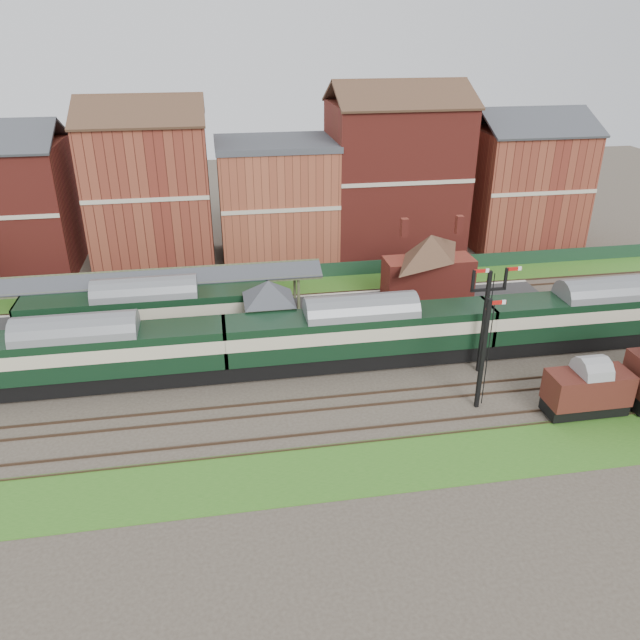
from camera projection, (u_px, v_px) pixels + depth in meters
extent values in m
plane|color=#473D33|center=(315.00, 368.00, 47.07)|extent=(160.00, 160.00, 0.00)
cube|color=#2D6619|center=(288.00, 287.00, 61.26)|extent=(90.00, 4.50, 0.06)
cube|color=#2D6619|center=(348.00, 469.00, 36.41)|extent=(90.00, 5.00, 0.06)
cube|color=#193823|center=(286.00, 273.00, 62.72)|extent=(90.00, 0.12, 1.50)
cube|color=#2D2D2D|center=(241.00, 313.00, 54.75)|extent=(55.00, 3.40, 1.00)
cube|color=#637352|center=(270.00, 337.00, 48.98)|extent=(3.40, 3.20, 2.40)
cube|color=#4E5736|center=(269.00, 312.00, 48.02)|extent=(3.60, 3.40, 2.00)
pyramid|color=#383A3F|center=(268.00, 290.00, 47.24)|extent=(5.40, 5.40, 1.60)
cube|color=maroon|center=(369.00, 331.00, 50.24)|extent=(3.00, 2.40, 2.20)
cube|color=#4C3323|center=(372.00, 318.00, 49.03)|extent=(3.20, 1.34, 0.79)
cube|color=#4C3323|center=(368.00, 311.00, 50.19)|extent=(3.20, 1.34, 0.79)
cube|color=maroon|center=(428.00, 277.00, 56.36)|extent=(8.00, 3.00, 3.50)
pyramid|color=#4C3323|center=(430.00, 247.00, 55.12)|extent=(8.10, 8.10, 2.20)
cube|color=maroon|center=(403.00, 243.00, 54.52)|extent=(0.60, 0.60, 1.60)
cube|color=maroon|center=(458.00, 240.00, 55.29)|extent=(0.60, 0.60, 1.60)
cube|color=#4E5736|center=(28.00, 310.00, 50.05)|extent=(0.22, 0.22, 3.40)
cube|color=#4E5736|center=(295.00, 280.00, 55.71)|extent=(0.22, 0.22, 3.40)
cube|color=#383A3F|center=(165.00, 278.00, 51.21)|extent=(26.00, 1.99, 0.90)
cube|color=#383A3F|center=(166.00, 269.00, 52.90)|extent=(26.00, 1.99, 0.90)
cube|color=#4E5736|center=(165.00, 269.00, 51.89)|extent=(26.00, 0.20, 0.20)
cube|color=black|center=(484.00, 323.00, 44.94)|extent=(0.25, 0.25, 8.00)
cube|color=black|center=(488.00, 290.00, 43.81)|extent=(2.60, 0.18, 0.18)
cube|color=#B2140F|center=(482.00, 271.00, 43.08)|extent=(1.10, 0.08, 0.25)
cube|color=#B2140F|center=(514.00, 269.00, 43.45)|extent=(1.10, 0.08, 0.25)
cube|color=black|center=(483.00, 355.00, 40.64)|extent=(0.25, 0.25, 8.00)
cube|color=#B2140F|center=(498.00, 303.00, 39.12)|extent=(1.10, 0.08, 0.25)
cube|color=maroon|center=(150.00, 195.00, 64.02)|extent=(12.00, 10.00, 15.00)
cube|color=#9C4D32|center=(277.00, 203.00, 66.66)|extent=(12.00, 10.00, 12.00)
cube|color=maroon|center=(395.00, 180.00, 67.77)|extent=(14.00, 10.00, 16.00)
cube|color=maroon|center=(522.00, 188.00, 70.71)|extent=(12.00, 10.00, 13.00)
cube|color=black|center=(85.00, 378.00, 44.22)|extent=(20.00, 2.80, 1.22)
cube|color=black|center=(80.00, 353.00, 43.33)|extent=(20.00, 3.11, 2.89)
cube|color=beige|center=(79.00, 348.00, 43.17)|extent=(20.02, 3.15, 1.00)
cube|color=slate|center=(76.00, 332.00, 42.63)|extent=(20.00, 3.11, 0.67)
cube|color=black|center=(360.00, 355.00, 47.26)|extent=(20.00, 2.80, 1.22)
cube|color=black|center=(360.00, 331.00, 46.37)|extent=(20.00, 3.11, 2.89)
cube|color=beige|center=(360.00, 327.00, 46.22)|extent=(20.02, 3.15, 1.00)
cube|color=slate|center=(361.00, 311.00, 45.67)|extent=(20.00, 3.11, 0.67)
cube|color=black|center=(601.00, 335.00, 50.31)|extent=(20.00, 2.80, 1.22)
cube|color=black|center=(606.00, 312.00, 49.42)|extent=(20.00, 3.11, 2.89)
cube|color=beige|center=(607.00, 308.00, 49.27)|extent=(20.02, 3.15, 1.00)
cube|color=slate|center=(610.00, 293.00, 48.72)|extent=(20.00, 3.11, 0.67)
cube|color=black|center=(151.00, 333.00, 50.62)|extent=(19.56, 2.74, 1.20)
cube|color=black|center=(148.00, 311.00, 49.74)|extent=(19.56, 3.04, 2.83)
cube|color=beige|center=(147.00, 307.00, 49.60)|extent=(19.58, 3.08, 0.98)
cube|color=slate|center=(145.00, 293.00, 49.06)|extent=(19.56, 3.04, 0.65)
cube|color=black|center=(584.00, 406.00, 41.38)|extent=(5.38, 1.98, 0.81)
cube|color=#441713|center=(588.00, 387.00, 40.74)|extent=(5.38, 2.33, 2.15)
cube|color=gray|center=(591.00, 372.00, 40.22)|extent=(5.38, 2.33, 0.39)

